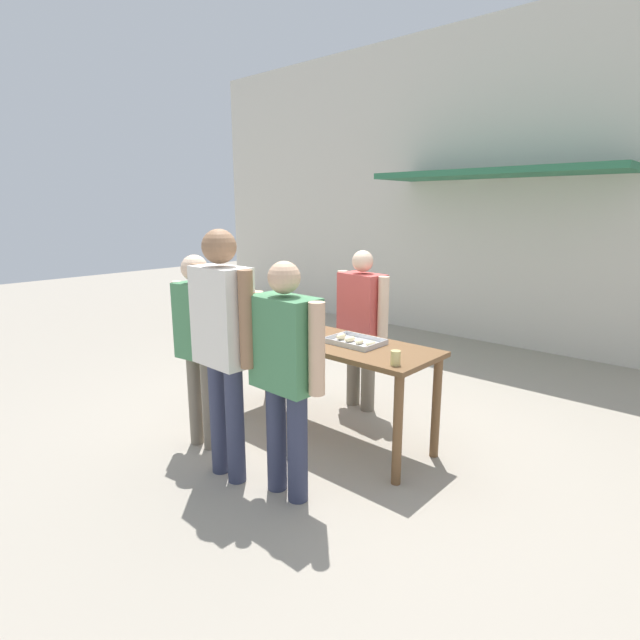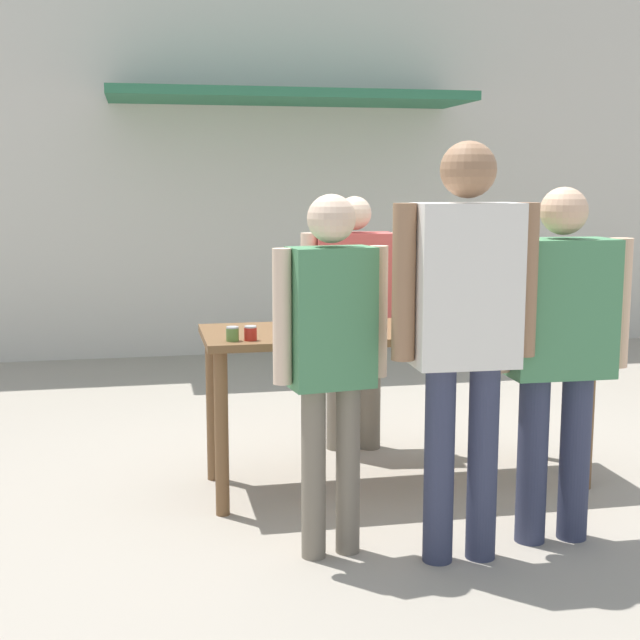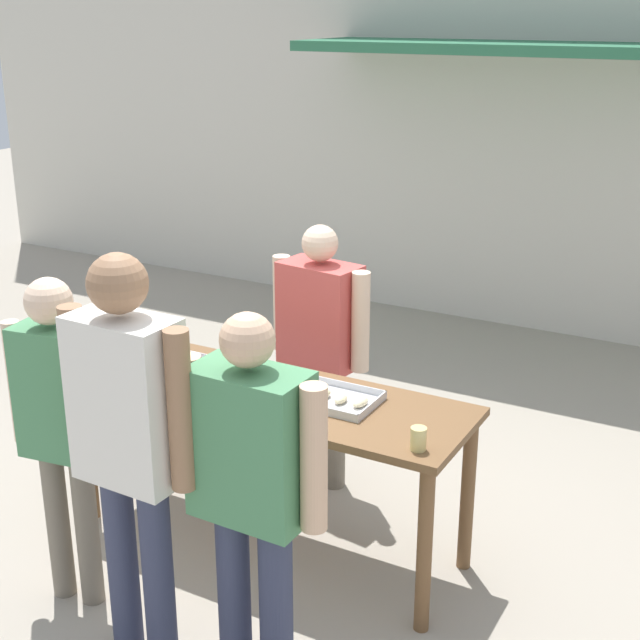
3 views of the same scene
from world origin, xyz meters
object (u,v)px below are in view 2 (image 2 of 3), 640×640
at_px(food_tray_sausages, 318,327).
at_px(food_tray_buns, 457,321).
at_px(person_customer_with_cup, 559,337).
at_px(person_customer_waiting_in_line, 465,316).
at_px(condiment_jar_ketchup, 250,333).
at_px(beer_cup, 575,319).
at_px(condiment_jar_mustard, 232,334).
at_px(person_customer_holding_hotdog, 331,342).
at_px(person_server_behind_table, 354,303).

height_order(food_tray_sausages, food_tray_buns, food_tray_buns).
bearing_deg(food_tray_sausages, person_customer_with_cup, -45.07).
xyz_separation_m(food_tray_buns, person_customer_waiting_in_line, (-0.35, -1.05, 0.20)).
height_order(condiment_jar_ketchup, person_customer_waiting_in_line, person_customer_waiting_in_line).
bearing_deg(beer_cup, condiment_jar_mustard, -179.87).
bearing_deg(person_customer_with_cup, condiment_jar_mustard, -24.04).
bearing_deg(person_customer_holding_hotdog, person_server_behind_table, -115.23).
xyz_separation_m(beer_cup, person_customer_waiting_in_line, (-0.93, -0.79, 0.16)).
relative_size(condiment_jar_mustard, person_customer_with_cup, 0.04).
relative_size(person_customer_holding_hotdog, person_customer_waiting_in_line, 0.88).
distance_m(food_tray_buns, person_customer_with_cup, 0.94).
height_order(person_customer_holding_hotdog, person_customer_waiting_in_line, person_customer_waiting_in_line).
height_order(food_tray_buns, condiment_jar_ketchup, condiment_jar_ketchup).
height_order(condiment_jar_mustard, person_customer_waiting_in_line, person_customer_waiting_in_line).
bearing_deg(condiment_jar_mustard, food_tray_sausages, 28.49).
relative_size(food_tray_buns, person_customer_waiting_in_line, 0.24).
xyz_separation_m(food_tray_buns, condiment_jar_ketchup, (-1.18, -0.26, 0.02)).
bearing_deg(person_customer_holding_hotdog, person_customer_with_cup, 169.71).
bearing_deg(beer_cup, person_customer_waiting_in_line, -139.53).
bearing_deg(beer_cup, person_customer_with_cup, -122.62).
relative_size(person_server_behind_table, person_customer_holding_hotdog, 0.98).
xyz_separation_m(condiment_jar_ketchup, person_server_behind_table, (0.75, 0.92, 0.01)).
bearing_deg(food_tray_buns, person_customer_with_cup, -81.08).
bearing_deg(food_tray_sausages, person_customer_holding_hotdog, -97.80).
xyz_separation_m(beer_cup, person_customer_with_cup, (-0.43, -0.67, 0.03)).
relative_size(food_tray_sausages, beer_cup, 4.42).
xyz_separation_m(person_server_behind_table, person_customer_waiting_in_line, (0.07, -1.71, 0.17)).
distance_m(condiment_jar_mustard, person_server_behind_table, 1.25).
height_order(person_server_behind_table, person_customer_holding_hotdog, person_customer_holding_hotdog).
xyz_separation_m(condiment_jar_mustard, person_customer_waiting_in_line, (0.91, -0.79, 0.18)).
bearing_deg(condiment_jar_ketchup, person_customer_waiting_in_line, -43.79).
bearing_deg(person_customer_holding_hotdog, food_tray_buns, -143.55).
bearing_deg(person_server_behind_table, beer_cup, -34.90).
distance_m(condiment_jar_mustard, person_customer_with_cup, 1.56).
xyz_separation_m(condiment_jar_mustard, beer_cup, (1.84, 0.00, 0.02)).
relative_size(condiment_jar_mustard, person_customer_holding_hotdog, 0.05).
bearing_deg(beer_cup, food_tray_buns, 155.60).
height_order(condiment_jar_mustard, person_server_behind_table, person_server_behind_table).
xyz_separation_m(condiment_jar_ketchup, beer_cup, (1.75, 0.00, 0.02)).
distance_m(condiment_jar_ketchup, person_customer_waiting_in_line, 1.15).
bearing_deg(person_customer_with_cup, person_customer_waiting_in_line, 14.97).
relative_size(food_tray_sausages, person_server_behind_table, 0.30).
bearing_deg(condiment_jar_ketchup, food_tray_sausages, 33.41).
bearing_deg(person_customer_with_cup, person_customer_holding_hotdog, -1.10).
bearing_deg(food_tray_buns, person_server_behind_table, 122.64).
height_order(person_customer_holding_hotdog, person_customer_with_cup, person_customer_with_cup).
height_order(food_tray_sausages, beer_cup, beer_cup).
height_order(person_server_behind_table, person_customer_with_cup, person_customer_with_cup).
relative_size(food_tray_buns, condiment_jar_ketchup, 6.02).
bearing_deg(person_customer_waiting_in_line, condiment_jar_ketchup, -42.26).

